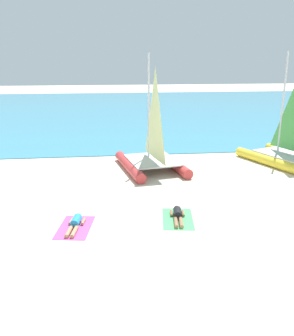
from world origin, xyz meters
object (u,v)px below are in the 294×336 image
(sunbather_left, at_px, (75,223))
(towel_left, at_px, (75,227))
(sailboat_red, at_px, (152,154))
(sunbather_right, at_px, (178,215))
(sailboat_yellow, at_px, (287,147))
(towel_right, at_px, (178,219))

(sunbather_left, bearing_deg, towel_left, -90.00)
(sailboat_red, xyz_separation_m, sunbather_right, (0.16, -6.16, -0.75))
(sailboat_yellow, xyz_separation_m, towel_left, (-11.11, -6.93, -0.89))
(towel_right, height_order, sunbather_right, sunbather_right)
(sailboat_red, distance_m, sunbather_left, 7.38)
(sunbather_left, xyz_separation_m, towel_right, (3.68, 0.22, -0.13))
(towel_left, bearing_deg, sailboat_yellow, 31.95)
(sailboat_red, relative_size, sunbather_left, 3.76)
(sunbather_right, bearing_deg, sailboat_red, 99.50)
(towel_right, relative_size, sunbather_right, 1.21)
(towel_left, distance_m, towel_right, 3.70)
(sunbather_left, bearing_deg, sunbather_right, 13.54)
(sailboat_red, bearing_deg, towel_right, -98.88)
(sailboat_red, distance_m, sunbather_right, 6.20)
(sailboat_yellow, distance_m, towel_left, 13.13)
(sunbather_left, xyz_separation_m, sunbather_right, (3.69, 0.28, 0.00))
(sailboat_yellow, height_order, towel_left, sailboat_yellow)
(sunbather_left, relative_size, towel_right, 0.82)
(towel_right, bearing_deg, sunbather_right, 82.01)
(sunbather_right, bearing_deg, sunbather_left, -167.63)
(sunbather_right, bearing_deg, towel_left, -166.63)
(sailboat_red, bearing_deg, sunbather_left, -129.02)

